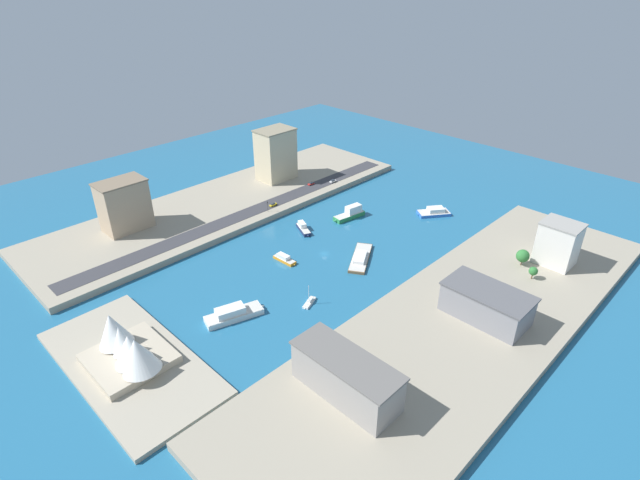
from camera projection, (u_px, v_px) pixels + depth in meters
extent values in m
plane|color=#23668E|center=(324.00, 254.00, 258.67)|extent=(440.00, 440.00, 0.00)
cube|color=#9E937F|center=(467.00, 322.00, 206.86)|extent=(70.00, 240.00, 3.52)
cube|color=#9E937F|center=(229.00, 203.00, 308.75)|extent=(70.00, 240.00, 3.52)
cube|color=#A89E89|center=(131.00, 363.00, 186.95)|extent=(82.18, 38.75, 2.00)
cube|color=#38383D|center=(251.00, 212.00, 294.12)|extent=(11.24, 228.00, 0.15)
cube|color=white|center=(309.00, 303.00, 220.95)|extent=(5.81, 9.53, 0.91)
cone|color=white|center=(305.00, 309.00, 217.11)|extent=(1.06, 1.06, 0.82)
cube|color=white|center=(310.00, 300.00, 220.98)|extent=(2.76, 3.73, 1.17)
cube|color=beige|center=(309.00, 302.00, 220.70)|extent=(5.58, 9.15, 0.10)
cylinder|color=silver|center=(309.00, 294.00, 218.09)|extent=(0.24, 0.24, 9.20)
cube|color=brown|center=(361.00, 258.00, 253.66)|extent=(22.03, 28.89, 1.40)
cone|color=brown|center=(365.00, 244.00, 266.20)|extent=(1.73, 1.73, 1.26)
cube|color=white|center=(360.00, 257.00, 251.41)|extent=(11.09, 13.42, 1.76)
cube|color=beige|center=(361.00, 257.00, 253.29)|extent=(21.15, 27.73, 0.10)
cube|color=blue|center=(434.00, 213.00, 298.39)|extent=(18.37, 20.65, 1.77)
cone|color=blue|center=(418.00, 214.00, 296.93)|extent=(2.22, 2.22, 1.59)
cube|color=white|center=(436.00, 210.00, 297.44)|extent=(10.72, 11.42, 2.67)
cube|color=beige|center=(434.00, 212.00, 297.93)|extent=(17.64, 19.83, 0.10)
cube|color=silver|center=(234.00, 315.00, 211.80)|extent=(14.67, 25.90, 2.56)
cone|color=silver|center=(262.00, 306.00, 217.22)|extent=(2.87, 2.87, 2.30)
cube|color=white|center=(230.00, 311.00, 209.77)|extent=(9.37, 13.47, 3.13)
cube|color=beige|center=(234.00, 313.00, 211.15)|extent=(14.09, 24.87, 0.10)
cube|color=#1E284C|center=(303.00, 230.00, 280.05)|extent=(15.12, 9.87, 1.90)
cone|color=#1E284C|center=(308.00, 236.00, 273.63)|extent=(2.27, 2.27, 1.71)
cube|color=white|center=(302.00, 224.00, 280.72)|extent=(7.17, 5.53, 2.57)
cube|color=beige|center=(303.00, 228.00, 279.56)|extent=(14.52, 9.47, 0.10)
cube|color=orange|center=(285.00, 260.00, 251.99)|extent=(13.16, 4.59, 1.54)
cone|color=orange|center=(294.00, 265.00, 247.95)|extent=(1.45, 1.45, 1.39)
cube|color=white|center=(283.00, 256.00, 251.65)|extent=(7.20, 3.59, 1.93)
cube|color=beige|center=(285.00, 258.00, 251.58)|extent=(12.63, 4.41, 0.10)
cube|color=#2D8C4C|center=(349.00, 216.00, 294.24)|extent=(8.70, 20.68, 2.58)
cone|color=#2D8C4C|center=(335.00, 221.00, 288.53)|extent=(2.61, 2.61, 2.32)
cube|color=white|center=(353.00, 209.00, 294.22)|extent=(5.94, 10.24, 4.55)
cube|color=beige|center=(349.00, 214.00, 293.59)|extent=(8.36, 19.85, 0.10)
cube|color=#C6B793|center=(276.00, 155.00, 331.58)|extent=(17.27, 23.60, 33.32)
cube|color=gray|center=(275.00, 130.00, 323.20)|extent=(17.97, 24.54, 0.80)
cube|color=gray|center=(486.00, 304.00, 204.35)|extent=(33.96, 18.12, 12.61)
cube|color=#59595C|center=(489.00, 291.00, 201.05)|extent=(35.32, 18.84, 0.80)
cube|color=gray|center=(346.00, 377.00, 167.29)|extent=(38.56, 14.74, 14.63)
cube|color=slate|center=(347.00, 360.00, 163.50)|extent=(40.10, 15.33, 0.80)
cube|color=silver|center=(558.00, 244.00, 239.34)|extent=(17.22, 14.39, 21.08)
cube|color=#9D9992|center=(563.00, 224.00, 233.96)|extent=(17.91, 14.96, 0.80)
cube|color=tan|center=(124.00, 206.00, 269.35)|extent=(15.81, 24.56, 27.27)
cube|color=#7C6B55|center=(119.00, 182.00, 262.45)|extent=(16.44, 25.54, 0.80)
cylinder|color=black|center=(274.00, 204.00, 302.39)|extent=(0.26, 0.64, 0.64)
cylinder|color=black|center=(276.00, 205.00, 301.46)|extent=(0.26, 0.64, 0.64)
cylinder|color=black|center=(270.00, 206.00, 300.20)|extent=(0.26, 0.64, 0.64)
cylinder|color=black|center=(272.00, 206.00, 299.27)|extent=(0.26, 0.64, 0.64)
cube|color=yellow|center=(273.00, 205.00, 300.67)|extent=(1.85, 4.99, 0.84)
cube|color=#262D38|center=(273.00, 204.00, 300.16)|extent=(1.60, 2.81, 0.61)
cylinder|color=black|center=(334.00, 181.00, 334.32)|extent=(0.28, 0.65, 0.64)
cylinder|color=black|center=(336.00, 181.00, 333.22)|extent=(0.28, 0.65, 0.64)
cylinder|color=black|center=(330.00, 182.00, 332.41)|extent=(0.28, 0.65, 0.64)
cylinder|color=black|center=(332.00, 183.00, 331.31)|extent=(0.28, 0.65, 0.64)
cube|color=white|center=(333.00, 181.00, 332.65)|extent=(2.12, 4.69, 0.86)
cube|color=#262D38|center=(333.00, 180.00, 332.14)|extent=(1.80, 2.65, 0.64)
cylinder|color=black|center=(310.00, 185.00, 327.53)|extent=(0.28, 0.65, 0.64)
cylinder|color=black|center=(308.00, 185.00, 328.58)|extent=(0.28, 0.65, 0.64)
cylinder|color=black|center=(314.00, 184.00, 329.41)|extent=(0.28, 0.65, 0.64)
cylinder|color=black|center=(312.00, 183.00, 330.47)|extent=(0.28, 0.65, 0.64)
cube|color=red|center=(311.00, 184.00, 328.87)|extent=(2.06, 4.65, 0.73)
cube|color=#262D38|center=(311.00, 183.00, 328.67)|extent=(1.74, 2.63, 0.60)
cylinder|color=black|center=(268.00, 207.00, 292.85)|extent=(0.18, 0.18, 5.50)
cube|color=black|center=(267.00, 202.00, 291.25)|extent=(0.36, 0.36, 1.00)
sphere|color=red|center=(267.00, 202.00, 291.08)|extent=(0.24, 0.24, 0.24)
sphere|color=yellow|center=(267.00, 202.00, 291.25)|extent=(0.24, 0.24, 0.24)
sphere|color=green|center=(267.00, 203.00, 291.42)|extent=(0.24, 0.24, 0.24)
cube|color=#BCAD93|center=(129.00, 358.00, 185.73)|extent=(28.66, 28.02, 3.00)
cone|color=white|center=(138.00, 355.00, 175.78)|extent=(15.69, 13.98, 14.82)
cone|color=white|center=(131.00, 349.00, 179.78)|extent=(15.16, 13.87, 12.90)
cone|color=white|center=(122.00, 340.00, 184.11)|extent=(10.68, 9.01, 12.48)
cone|color=white|center=(113.00, 329.00, 187.94)|extent=(14.71, 13.14, 14.52)
cylinder|color=brown|center=(521.00, 263.00, 241.93)|extent=(0.50, 0.50, 2.69)
sphere|color=#2D7233|center=(523.00, 256.00, 240.02)|extent=(6.33, 6.33, 6.33)
cylinder|color=brown|center=(532.00, 276.00, 231.52)|extent=(0.50, 0.50, 2.59)
sphere|color=#2D7233|center=(533.00, 271.00, 230.07)|extent=(4.13, 4.13, 4.13)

